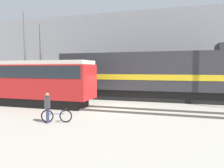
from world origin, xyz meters
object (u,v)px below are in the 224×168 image
object	(u,v)px
freight_locomotive	(151,75)
utility_pole_left	(25,56)
person	(47,105)
bicycle	(56,116)
utility_pole_center	(41,63)
streetcar	(33,80)

from	to	relation	value
freight_locomotive	utility_pole_left	world-z (taller)	utility_pole_left
person	utility_pole_left	xyz separation A→B (m)	(-7.31, 7.45, 3.16)
bicycle	freight_locomotive	bearing A→B (deg)	68.89
utility_pole_center	freight_locomotive	bearing A→B (deg)	16.66
utility_pole_center	person	bearing A→B (deg)	-53.46
streetcar	person	bearing A→B (deg)	-46.66
streetcar	bicycle	size ratio (longest dim) A/B	5.89
freight_locomotive	streetcar	size ratio (longest dim) A/B	1.76
freight_locomotive	utility_pole_center	xyz separation A→B (m)	(-9.82, -2.94, 1.17)
freight_locomotive	person	distance (m)	11.32
bicycle	person	size ratio (longest dim) A/B	1.00
utility_pole_left	freight_locomotive	bearing A→B (deg)	14.21
streetcar	utility_pole_center	world-z (taller)	utility_pole_center
freight_locomotive	bicycle	bearing A→B (deg)	-111.11
bicycle	person	xyz separation A→B (m)	(-0.39, -0.27, 0.65)
bicycle	person	bearing A→B (deg)	-145.03
streetcar	bicycle	bearing A→B (deg)	-42.42
streetcar	utility_pole_left	world-z (taller)	utility_pole_left
person	bicycle	bearing A→B (deg)	34.97
streetcar	bicycle	distance (m)	6.52
freight_locomotive	utility_pole_center	distance (m)	10.31
freight_locomotive	utility_pole_center	world-z (taller)	utility_pole_center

